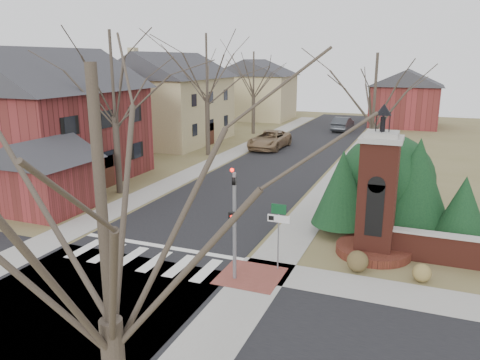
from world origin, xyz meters
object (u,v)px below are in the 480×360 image
at_px(pickup_truck, 269,140).
at_px(distant_car, 343,124).
at_px(traffic_signal_pole, 234,215).
at_px(sign_post, 278,224).
at_px(brick_gate_monument, 376,206).

xyz_separation_m(pickup_truck, distant_car, (4.52, 13.91, -0.02)).
relative_size(traffic_signal_pole, sign_post, 1.64).
bearing_deg(pickup_truck, sign_post, -69.54).
relative_size(sign_post, pickup_truck, 0.45).
height_order(sign_post, brick_gate_monument, brick_gate_monument).
height_order(brick_gate_monument, distant_car, brick_gate_monument).
bearing_deg(traffic_signal_pole, brick_gate_monument, 43.24).
height_order(brick_gate_monument, pickup_truck, brick_gate_monument).
bearing_deg(brick_gate_monument, sign_post, -138.58).
bearing_deg(brick_gate_monument, traffic_signal_pole, -136.76).
distance_m(brick_gate_monument, distant_car, 36.61).
distance_m(traffic_signal_pole, pickup_truck, 27.37).
xyz_separation_m(traffic_signal_pole, sign_post, (1.29, 1.41, -0.64)).
bearing_deg(pickup_truck, distant_car, 73.61).
relative_size(traffic_signal_pole, pickup_truck, 0.74).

